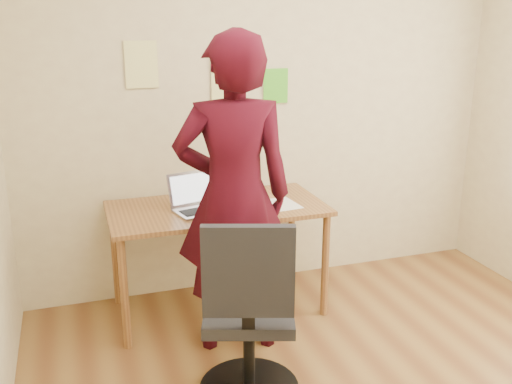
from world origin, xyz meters
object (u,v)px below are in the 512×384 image
object	(u,v)px
laptop	(198,202)
person	(234,197)
desk	(217,219)
phone	(267,209)
office_chair	(249,325)

from	to	relation	value
laptop	person	world-z (taller)	person
person	desk	bearing A→B (deg)	-81.64
desk	person	size ratio (longest dim) A/B	0.75
person	phone	bearing A→B (deg)	-127.98
desk	office_chair	distance (m)	1.03
office_chair	person	world-z (taller)	person
desk	laptop	size ratio (longest dim) A/B	3.72
person	office_chair	bearing A→B (deg)	90.52
desk	office_chair	world-z (taller)	office_chair
desk	phone	bearing A→B (deg)	-30.44
office_chair	desk	bearing A→B (deg)	102.38
laptop	office_chair	world-z (taller)	office_chair
laptop	phone	size ratio (longest dim) A/B	2.50
laptop	person	size ratio (longest dim) A/B	0.20
laptop	phone	distance (m)	0.44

